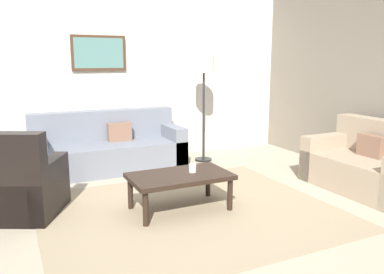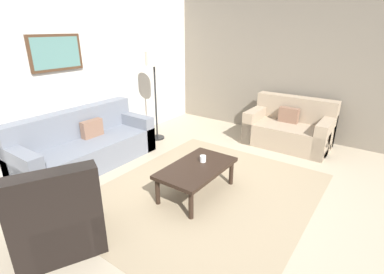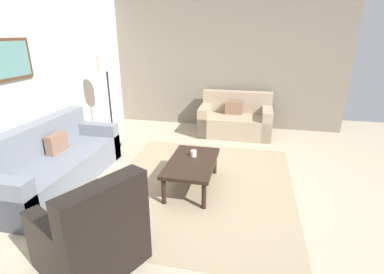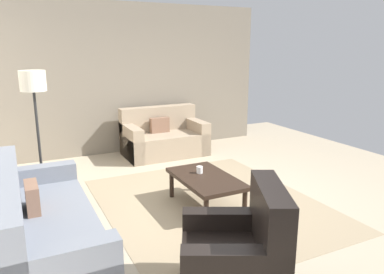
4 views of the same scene
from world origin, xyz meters
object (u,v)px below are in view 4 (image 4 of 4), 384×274
at_px(lamp_standing, 34,94).
at_px(coffee_table, 206,181).
at_px(couch_main, 36,230).
at_px(couch_loveseat, 163,138).
at_px(cup, 200,170).
at_px(armchair_leather, 240,261).

bearing_deg(lamp_standing, coffee_table, -124.05).
bearing_deg(couch_main, lamp_standing, -6.81).
height_order(couch_main, lamp_standing, lamp_standing).
bearing_deg(couch_loveseat, cup, 169.51).
bearing_deg(couch_loveseat, coffee_table, 170.32).
distance_m(couch_main, armchair_leather, 1.95).
relative_size(couch_main, cup, 24.93).
bearing_deg(armchair_leather, couch_loveseat, -13.46).
relative_size(cup, lamp_standing, 0.05).
relative_size(armchair_leather, lamp_standing, 0.63).
relative_size(coffee_table, cup, 12.38).
relative_size(couch_main, couch_loveseat, 1.48).
xyz_separation_m(couch_main, couch_loveseat, (2.82, -2.43, 0.00)).
bearing_deg(lamp_standing, couch_main, 173.19).
distance_m(couch_main, cup, 2.06).
bearing_deg(armchair_leather, couch_main, 47.72).
relative_size(armchair_leather, coffee_table, 0.97).
height_order(couch_main, cup, couch_main).
bearing_deg(cup, lamp_standing, 59.41).
xyz_separation_m(couch_loveseat, lamp_standing, (-1.27, 2.25, 1.11)).
relative_size(couch_loveseat, lamp_standing, 0.87).
xyz_separation_m(couch_loveseat, cup, (-2.35, 0.43, 0.16)).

